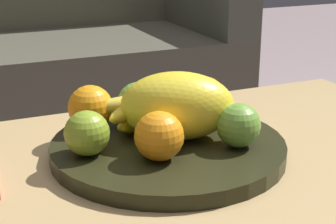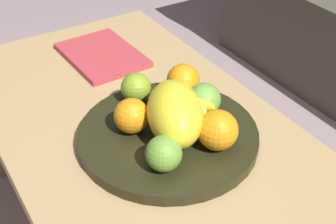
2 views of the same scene
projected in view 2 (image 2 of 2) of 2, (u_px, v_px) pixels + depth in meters
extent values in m
cube|color=tan|center=(149.00, 140.00, 1.04)|extent=(1.18, 0.60, 0.04)
cylinder|color=tan|center=(138.00, 79.00, 1.66)|extent=(0.05, 0.05, 0.39)
cylinder|color=black|center=(168.00, 135.00, 1.01)|extent=(0.39, 0.39, 0.03)
ellipsoid|color=yellow|center=(175.00, 113.00, 0.95)|extent=(0.22, 0.18, 0.11)
sphere|color=orange|center=(183.00, 80.00, 1.09)|extent=(0.08, 0.08, 0.08)
sphere|color=orange|center=(131.00, 115.00, 0.98)|extent=(0.08, 0.08, 0.08)
sphere|color=orange|center=(218.00, 130.00, 0.93)|extent=(0.08, 0.08, 0.08)
sphere|color=#689D3B|center=(204.00, 99.00, 1.03)|extent=(0.07, 0.07, 0.07)
sphere|color=olive|center=(136.00, 88.00, 1.07)|extent=(0.07, 0.07, 0.07)
sphere|color=#689B36|center=(164.00, 154.00, 0.88)|extent=(0.07, 0.07, 0.07)
ellipsoid|color=gold|center=(191.00, 113.00, 1.02)|extent=(0.11, 0.14, 0.03)
ellipsoid|color=yellow|center=(195.00, 114.00, 1.02)|extent=(0.15, 0.08, 0.03)
ellipsoid|color=yellow|center=(197.00, 112.00, 1.03)|extent=(0.14, 0.12, 0.03)
ellipsoid|color=gold|center=(190.00, 97.00, 1.02)|extent=(0.15, 0.05, 0.03)
ellipsoid|color=gold|center=(183.00, 99.00, 1.02)|extent=(0.14, 0.11, 0.03)
cube|color=#B73940|center=(102.00, 55.00, 1.30)|extent=(0.26, 0.19, 0.02)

